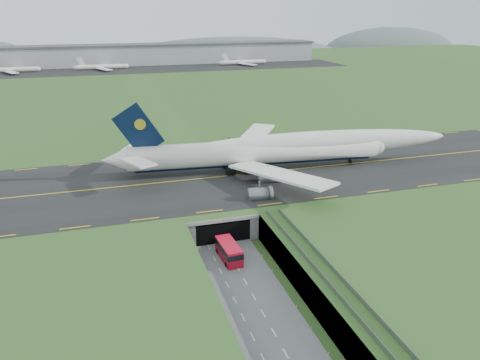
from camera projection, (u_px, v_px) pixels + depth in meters
name	position (u px, v px, depth m)	size (l,w,h in m)	color
ground	(234.00, 262.00, 94.01)	(900.00, 900.00, 0.00)	#315321
airfield_deck	(234.00, 248.00, 92.97)	(800.00, 800.00, 6.00)	gray
trench_road	(245.00, 281.00, 87.24)	(12.00, 75.00, 0.20)	slate
taxiway	(199.00, 179.00, 121.55)	(800.00, 44.00, 0.18)	black
tunnel_portal	(214.00, 214.00, 107.87)	(17.00, 22.30, 6.00)	gray
guideway	(328.00, 280.00, 77.93)	(3.00, 53.00, 7.05)	#A8A8A3
jumbo_jet	(281.00, 149.00, 127.95)	(97.29, 61.88, 20.55)	white
shuttle_tram	(229.00, 251.00, 94.13)	(3.80, 8.87, 3.51)	red
cargo_terminal	(127.00, 54.00, 358.21)	(320.00, 67.00, 15.60)	#B2B2B2
distant_hills	(182.00, 59.00, 499.05)	(700.00, 91.00, 60.00)	slate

